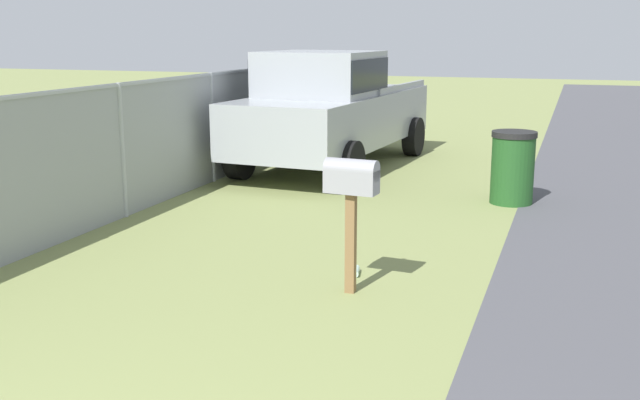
# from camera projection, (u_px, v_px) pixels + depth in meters

# --- Properties ---
(mailbox) EXTENTS (0.24, 0.51, 1.28)m
(mailbox) POSITION_uv_depth(u_px,v_px,m) (351.00, 187.00, 6.91)
(mailbox) COLOR brown
(mailbox) RESTS_ON ground
(pickup_truck) EXTENTS (5.48, 2.54, 2.09)m
(pickup_truck) POSITION_uv_depth(u_px,v_px,m) (330.00, 107.00, 13.39)
(pickup_truck) COLOR #93999E
(pickup_truck) RESTS_ON ground
(trash_bin) EXTENTS (0.64, 0.64, 1.04)m
(trash_bin) POSITION_uv_depth(u_px,v_px,m) (513.00, 167.00, 10.71)
(trash_bin) COLOR #1E4C1E
(trash_bin) RESTS_ON ground
(fence_section) EXTENTS (15.54, 0.07, 1.78)m
(fence_section) POSITION_uv_depth(u_px,v_px,m) (212.00, 123.00, 12.20)
(fence_section) COLOR #9EA3A8
(fence_section) RESTS_ON ground
(litter_bottle_midfield_a) EXTENTS (0.23, 0.11, 0.07)m
(litter_bottle_midfield_a) POSITION_uv_depth(u_px,v_px,m) (356.00, 271.00, 7.63)
(litter_bottle_midfield_a) COLOR #B2D8BF
(litter_bottle_midfield_a) RESTS_ON ground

